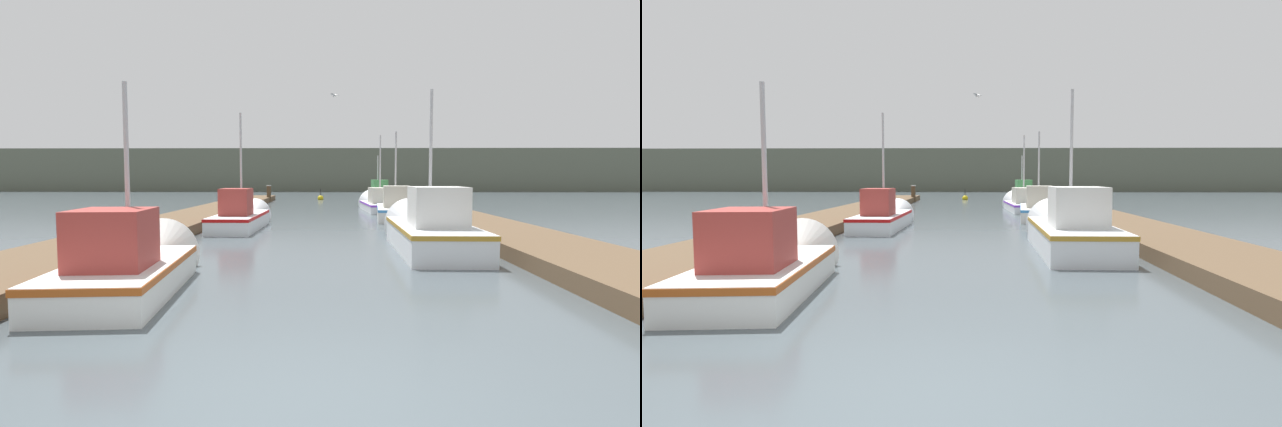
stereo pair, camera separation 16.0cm
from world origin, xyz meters
TOP-DOWN VIEW (x-y plane):
  - ground_plane at (0.00, 0.00)m, footprint 200.00×200.00m
  - dock_left at (-5.44, 16.00)m, footprint 2.54×40.00m
  - dock_right at (5.44, 16.00)m, footprint 2.54×40.00m
  - distant_shore_ridge at (0.00, 64.05)m, footprint 120.00×16.00m
  - fishing_boat_0 at (-3.17, 4.29)m, footprint 1.95×4.58m
  - fishing_boat_1 at (2.79, 9.34)m, footprint 1.87×6.21m
  - fishing_boat_2 at (-3.02, 14.30)m, footprint 1.57×5.60m
  - fishing_boat_3 at (3.21, 19.01)m, footprint 2.11×6.37m
  - fishing_boat_4 at (2.94, 23.98)m, footprint 2.03×6.29m
  - fishing_boat_5 at (3.26, 28.02)m, footprint 1.55×5.77m
  - mooring_piling_0 at (-4.24, 32.29)m, footprint 0.36×0.36m
  - mooring_piling_1 at (4.36, 16.96)m, footprint 0.28×0.28m
  - channel_buoy at (-0.53, 35.74)m, footprint 0.47×0.47m
  - seagull_lead at (0.40, 17.01)m, footprint 0.37×0.54m

SIDE VIEW (x-z plane):
  - ground_plane at x=0.00m, z-range 0.00..0.00m
  - channel_buoy at x=-0.53m, z-range -0.35..0.62m
  - dock_left at x=-5.44m, z-range 0.00..0.35m
  - dock_right at x=5.44m, z-range 0.00..0.35m
  - fishing_boat_4 at x=2.94m, z-range -1.98..2.74m
  - fishing_boat_3 at x=3.21m, z-range -1.77..2.60m
  - fishing_boat_0 at x=-3.17m, z-range -1.55..2.39m
  - fishing_boat_2 at x=-3.02m, z-range -1.87..2.72m
  - fishing_boat_1 at x=2.79m, z-range -1.82..2.80m
  - fishing_boat_5 at x=3.26m, z-range -1.27..2.28m
  - mooring_piling_1 at x=4.36m, z-range 0.01..1.15m
  - mooring_piling_0 at x=-4.24m, z-range 0.01..1.22m
  - distant_shore_ridge at x=0.00m, z-range 0.00..5.23m
  - seagull_lead at x=0.40m, z-range 5.18..5.31m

